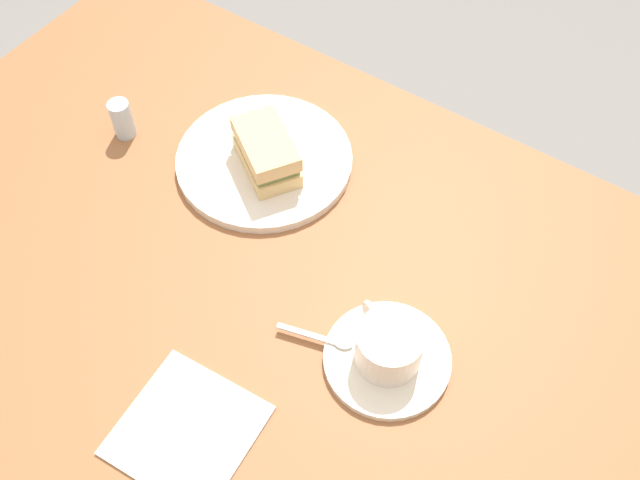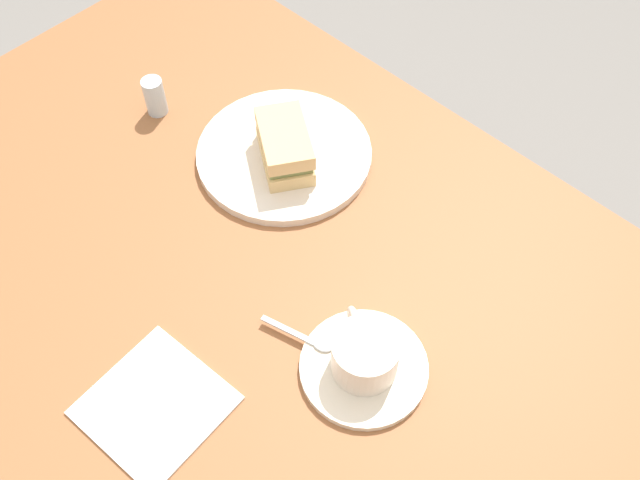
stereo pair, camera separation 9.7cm
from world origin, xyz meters
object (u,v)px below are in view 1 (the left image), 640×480
at_px(sandwich_front, 266,152).
at_px(napkin, 187,430).
at_px(salt_shaker, 122,119).
at_px(coffee_saucer, 387,359).
at_px(coffee_cup, 389,345).
at_px(spoon, 328,339).
at_px(sandwich_plate, 264,160).
at_px(dining_table, 242,335).

distance_m(sandwich_front, napkin, 0.40).
height_order(sandwich_front, napkin, sandwich_front).
height_order(napkin, salt_shaker, salt_shaker).
height_order(coffee_saucer, coffee_cup, coffee_cup).
height_order(coffee_cup, spoon, coffee_cup).
bearing_deg(salt_shaker, sandwich_plate, 18.19).
distance_m(coffee_cup, spoon, 0.08).
bearing_deg(napkin, sandwich_front, 112.63).
relative_size(sandwich_plate, spoon, 2.65).
bearing_deg(sandwich_plate, dining_table, -63.42).
bearing_deg(coffee_cup, dining_table, -171.77).
bearing_deg(salt_shaker, coffee_cup, -11.32).
xyz_separation_m(sandwich_front, spoon, (0.23, -0.18, -0.03)).
xyz_separation_m(dining_table, sandwich_front, (-0.09, 0.19, 0.15)).
height_order(dining_table, sandwich_plate, sandwich_plate).
distance_m(sandwich_plate, salt_shaker, 0.22).
xyz_separation_m(coffee_cup, napkin, (-0.15, -0.21, -0.04)).
xyz_separation_m(dining_table, sandwich_plate, (-0.10, 0.21, 0.12)).
distance_m(sandwich_plate, sandwich_front, 0.04).
bearing_deg(coffee_saucer, spoon, -164.68).
relative_size(dining_table, coffee_cup, 12.10).
distance_m(sandwich_front, coffee_saucer, 0.34).
relative_size(coffee_saucer, salt_shaker, 2.54).
bearing_deg(sandwich_plate, napkin, -66.09).
height_order(dining_table, spoon, spoon).
relative_size(dining_table, coffee_saucer, 7.67).
bearing_deg(sandwich_plate, coffee_saucer, -29.07).
bearing_deg(coffee_cup, salt_shaker, 168.68).
bearing_deg(coffee_cup, spoon, -163.76).
xyz_separation_m(spoon, napkin, (-0.07, -0.19, -0.01)).
distance_m(coffee_saucer, spoon, 0.08).
distance_m(coffee_cup, salt_shaker, 0.54).
bearing_deg(coffee_saucer, dining_table, -172.05).
bearing_deg(coffee_saucer, napkin, -125.46).
distance_m(spoon, salt_shaker, 0.47).
xyz_separation_m(dining_table, spoon, (0.14, 0.01, 0.12)).
distance_m(coffee_saucer, salt_shaker, 0.54).
height_order(sandwich_plate, napkin, sandwich_plate).
bearing_deg(dining_table, coffee_cup, 8.23).
bearing_deg(spoon, napkin, -111.61).
xyz_separation_m(spoon, salt_shaker, (-0.45, 0.13, 0.02)).
height_order(dining_table, napkin, napkin).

